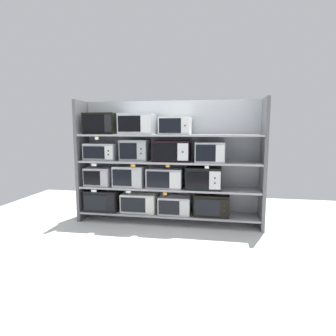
% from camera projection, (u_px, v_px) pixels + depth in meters
% --- Properties ---
extents(ground, '(6.84, 6.00, 0.02)m').
position_uv_depth(ground, '(155.00, 248.00, 3.65)').
color(ground, silver).
extents(back_panel, '(3.04, 0.04, 1.96)m').
position_uv_depth(back_panel, '(171.00, 161.00, 4.73)').
color(back_panel, '#9EA3A8').
rests_on(back_panel, ground).
extents(upright_left, '(0.05, 0.45, 1.96)m').
position_uv_depth(upright_left, '(82.00, 161.00, 4.74)').
color(upright_left, '#5B5B5E').
rests_on(upright_left, ground).
extents(upright_right, '(0.05, 0.45, 1.96)m').
position_uv_depth(upright_right, '(263.00, 164.00, 4.25)').
color(upright_right, '#5B5B5E').
rests_on(upright_right, ground).
extents(shelf_0, '(2.84, 0.45, 0.03)m').
position_uv_depth(shelf_0, '(168.00, 214.00, 4.60)').
color(shelf_0, '#99999E').
rests_on(shelf_0, ground).
extents(microwave_0, '(0.54, 0.44, 0.34)m').
position_uv_depth(microwave_0, '(104.00, 200.00, 4.76)').
color(microwave_0, black).
rests_on(microwave_0, shelf_0).
extents(microwave_1, '(0.56, 0.34, 0.30)m').
position_uv_depth(microwave_1, '(139.00, 202.00, 4.66)').
color(microwave_1, silver).
rests_on(microwave_1, shelf_0).
extents(microwave_2, '(0.50, 0.40, 0.28)m').
position_uv_depth(microwave_2, '(175.00, 205.00, 4.56)').
color(microwave_2, '#BDB7BE').
rests_on(microwave_2, shelf_0).
extents(microwave_3, '(0.54, 0.38, 0.34)m').
position_uv_depth(microwave_3, '(212.00, 205.00, 4.46)').
color(microwave_3, black).
rests_on(microwave_3, shelf_0).
extents(shelf_1, '(2.84, 0.45, 0.03)m').
position_uv_depth(shelf_1, '(168.00, 188.00, 4.55)').
color(shelf_1, '#99999E').
extents(microwave_4, '(0.43, 0.40, 0.29)m').
position_uv_depth(microwave_4, '(100.00, 176.00, 4.72)').
color(microwave_4, '#A39FAA').
rests_on(microwave_4, shelf_1).
extents(microwave_5, '(0.49, 0.41, 0.33)m').
position_uv_depth(microwave_5, '(130.00, 176.00, 4.62)').
color(microwave_5, '#B0B4B6').
rests_on(microwave_5, shelf_1).
extents(microwave_6, '(0.56, 0.41, 0.31)m').
position_uv_depth(microwave_6, '(165.00, 178.00, 4.53)').
color(microwave_6, '#A39CAD').
rests_on(microwave_6, shelf_1).
extents(microwave_7, '(0.53, 0.44, 0.34)m').
position_uv_depth(microwave_7, '(204.00, 178.00, 4.42)').
color(microwave_7, black).
rests_on(microwave_7, shelf_1).
extents(price_tag_0, '(0.09, 0.00, 0.04)m').
position_uv_depth(price_tag_0, '(94.00, 191.00, 4.53)').
color(price_tag_0, white).
extents(price_tag_1, '(0.08, 0.00, 0.03)m').
position_uv_depth(price_tag_1, '(128.00, 192.00, 4.43)').
color(price_tag_1, white).
extents(price_tag_2, '(0.06, 0.00, 0.05)m').
position_uv_depth(price_tag_2, '(165.00, 194.00, 4.33)').
color(price_tag_2, orange).
extents(shelf_2, '(2.84, 0.45, 0.03)m').
position_uv_depth(shelf_2, '(168.00, 162.00, 4.49)').
color(shelf_2, '#99999E').
extents(microwave_8, '(0.52, 0.37, 0.27)m').
position_uv_depth(microwave_8, '(102.00, 152.00, 4.65)').
color(microwave_8, '#A0A3AD').
rests_on(microwave_8, shelf_2).
extents(microwave_9, '(0.44, 0.36, 0.33)m').
position_uv_depth(microwave_9, '(135.00, 150.00, 4.55)').
color(microwave_9, '#9AA1A0').
rests_on(microwave_9, shelf_2).
extents(microwave_10, '(0.58, 0.38, 0.32)m').
position_uv_depth(microwave_10, '(172.00, 151.00, 4.45)').
color(microwave_10, black).
rests_on(microwave_10, shelf_2).
extents(microwave_11, '(0.44, 0.43, 0.30)m').
position_uv_depth(microwave_11, '(210.00, 152.00, 4.35)').
color(microwave_11, '#9FA6AA').
rests_on(microwave_11, shelf_2).
extents(price_tag_3, '(0.08, 0.00, 0.04)m').
position_uv_depth(price_tag_3, '(94.00, 165.00, 4.47)').
color(price_tag_3, white).
extents(price_tag_4, '(0.08, 0.00, 0.04)m').
position_uv_depth(price_tag_4, '(133.00, 166.00, 4.36)').
color(price_tag_4, orange).
extents(price_tag_5, '(0.06, 0.00, 0.03)m').
position_uv_depth(price_tag_5, '(168.00, 166.00, 4.27)').
color(price_tag_5, orange).
extents(price_tag_6, '(0.06, 0.00, 0.04)m').
position_uv_depth(price_tag_6, '(207.00, 167.00, 4.17)').
color(price_tag_6, white).
extents(shelf_3, '(2.84, 0.45, 0.03)m').
position_uv_depth(shelf_3, '(168.00, 135.00, 4.44)').
color(shelf_3, '#99999E').
extents(microwave_12, '(0.51, 0.35, 0.34)m').
position_uv_depth(microwave_12, '(101.00, 124.00, 4.60)').
color(microwave_12, black).
rests_on(microwave_12, shelf_3).
extents(microwave_13, '(0.54, 0.43, 0.32)m').
position_uv_depth(microwave_13, '(138.00, 124.00, 4.49)').
color(microwave_13, '#B4BAC0').
rests_on(microwave_13, shelf_3).
extents(microwave_14, '(0.48, 0.41, 0.26)m').
position_uv_depth(microwave_14, '(175.00, 126.00, 4.39)').
color(microwave_14, white).
rests_on(microwave_14, shelf_3).
extents(price_tag_7, '(0.06, 0.00, 0.05)m').
position_uv_depth(price_tag_7, '(97.00, 138.00, 4.40)').
color(price_tag_7, beige).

